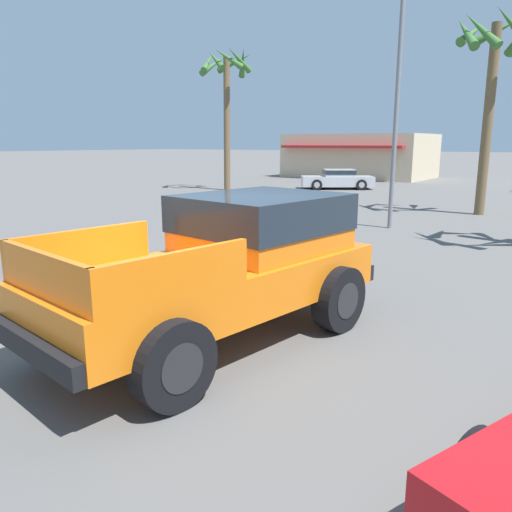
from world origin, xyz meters
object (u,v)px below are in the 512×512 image
Objects in this scene: parked_car_silver at (338,179)px; street_lamp_post at (400,59)px; palm_tree_tall at (494,63)px; orange_pickup_truck at (233,257)px; palm_tree_short at (226,84)px.

parked_car_silver is 14.74m from street_lamp_post.
street_lamp_post is 5.19m from palm_tree_tall.
palm_tree_short is at bearing 136.46° from orange_pickup_truck.
palm_tree_short is at bearing 96.67° from parked_car_silver.
parked_car_silver is at bearing 143.46° from palm_tree_tall.
street_lamp_post is (7.59, -11.79, 4.54)m from parked_car_silver.
orange_pickup_truck is at bearing -51.59° from palm_tree_short.
palm_tree_tall is at bearing 96.98° from orange_pickup_truck.
palm_tree_short is at bearing 149.09° from street_lamp_post.
street_lamp_post is (-1.43, 10.09, 4.01)m from orange_pickup_truck.
street_lamp_post is at bearing 106.13° from orange_pickup_truck.
palm_tree_short is (-12.50, 7.48, 0.72)m from street_lamp_post.
palm_tree_short is (-4.91, -4.30, 5.26)m from parked_car_silver.
street_lamp_post is at bearing -30.91° from palm_tree_short.
street_lamp_post is 1.19× the size of palm_tree_tall.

